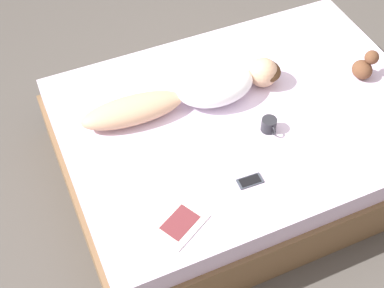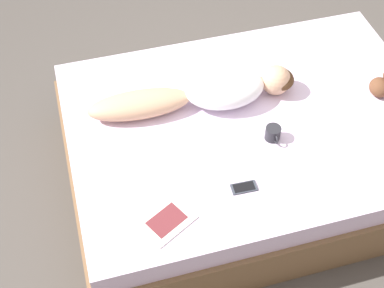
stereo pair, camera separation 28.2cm
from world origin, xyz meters
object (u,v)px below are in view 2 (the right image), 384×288
open_magazine (155,209)px  coffee_mug (273,133)px  person (207,92)px  cell_phone (244,187)px

open_magazine → coffee_mug: coffee_mug is taller
open_magazine → coffee_mug: 0.85m
person → open_magazine: bearing=-32.7°
person → cell_phone: person is taller
person → coffee_mug: (0.39, 0.29, -0.04)m
open_magazine → coffee_mug: bearing=83.0°
coffee_mug → person: bearing=-143.6°
coffee_mug → cell_phone: coffee_mug is taller
coffee_mug → cell_phone: bearing=-43.2°
open_magazine → cell_phone: bearing=62.6°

